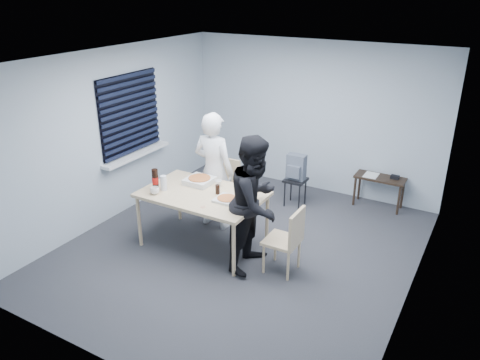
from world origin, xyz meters
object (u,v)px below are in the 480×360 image
Objects in this scene: mug_a at (155,191)px; stool at (295,185)px; soda_bottle at (155,180)px; side_table at (380,182)px; chair_far at (225,183)px; dining_table at (203,197)px; person_white at (214,171)px; person_black at (255,203)px; mug_b at (218,183)px; chair_right at (289,237)px; backpack at (296,167)px.

stool is at bearing 62.11° from mug_a.
side_table is at bearing 47.13° from soda_bottle.
dining_table is at bearing -75.42° from chair_far.
person_black is at bearing 147.64° from person_white.
mug_a is at bearing -117.89° from stool.
dining_table is at bearing -126.65° from side_table.
dining_table is at bearing 17.65° from soda_bottle.
mug_a is at bearing 100.84° from person_black.
mug_b is at bearing 131.64° from person_white.
mug_b is at bearing 164.87° from chair_right.
backpack is 3.44× the size of mug_a.
person_black reaches higher than mug_a.
chair_right is at bearing -85.49° from person_black.
side_table is 6.47× the size of mug_a.
soda_bottle is at bearing 94.77° from person_black.
chair_far is 1.88× the size of stool.
person_white reaches higher than mug_a.
person_white is 0.99m from mug_a.
mug_b is at bearing -129.03° from backpack.
stool is 2.49m from mug_a.
chair_far is 1.18m from backpack.
mug_b is (-1.24, 0.34, 0.33)m from chair_right.
side_table is at bearing 34.25° from chair_far.
soda_bottle is (-0.71, -0.50, 0.09)m from mug_b.
backpack is 2.37m from soda_bottle.
person_black reaches higher than backpack.
mug_b is (-0.79, 0.37, -0.04)m from person_black.
person_white is 14.39× the size of mug_a.
mug_b is at bearing 64.74° from person_black.
soda_bottle is (-1.24, -2.00, 0.26)m from backpack.
person_black is 1.98m from stool.
soda_bottle is (-1.95, -0.16, 0.43)m from chair_right.
dining_table is at bearing 178.15° from chair_right.
person_white reaches higher than side_table.
backpack reaches higher than stool.
person_white is 1.24m from person_black.
person_black is 14.39× the size of mug_a.
person_white reaches higher than mug_b.
person_black reaches higher than mug_b.
mug_a is at bearing -130.20° from side_table.
dining_table is 3.48× the size of stool.
stool is at bearing -152.60° from side_table.
dining_table is 0.93× the size of person_black.
soda_bottle is (-0.37, -1.23, 0.43)m from chair_far.
chair_right is 1.67m from person_white.
chair_far is 0.87m from mug_b.
stool is (0.79, 1.23, -0.52)m from person_white.
dining_table is 1.33m from chair_right.
backpack is at bearing 70.55° from mug_b.
soda_bottle reaches higher than dining_table.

